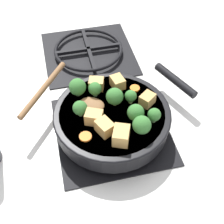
# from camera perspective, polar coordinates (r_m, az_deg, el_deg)

# --- Properties ---
(ground_plane) EXTENTS (2.40, 2.40, 0.00)m
(ground_plane) POSITION_cam_1_polar(r_m,az_deg,el_deg) (0.88, 0.00, -3.50)
(ground_plane) COLOR silver
(front_burner_grate) EXTENTS (0.31, 0.31, 0.03)m
(front_burner_grate) POSITION_cam_1_polar(r_m,az_deg,el_deg) (0.87, 0.00, -3.01)
(front_burner_grate) COLOR black
(front_burner_grate) RESTS_ON ground_plane
(rear_burner_grate) EXTENTS (0.31, 0.31, 0.03)m
(rear_burner_grate) POSITION_cam_1_polar(r_m,az_deg,el_deg) (1.13, -4.31, 11.07)
(rear_burner_grate) COLOR black
(rear_burner_grate) RESTS_ON ground_plane
(skillet_pan) EXTENTS (0.41, 0.32, 0.05)m
(skillet_pan) POSITION_cam_1_polar(r_m,az_deg,el_deg) (0.84, 0.12, -1.02)
(skillet_pan) COLOR black
(skillet_pan) RESTS_ON front_burner_grate
(wooden_spoon) EXTENTS (0.24, 0.23, 0.02)m
(wooden_spoon) POSITION_cam_1_polar(r_m,az_deg,el_deg) (0.86, -8.78, 3.03)
(wooden_spoon) COLOR brown
(wooden_spoon) RESTS_ON skillet_pan
(tofu_cube_center_large) EXTENTS (0.05, 0.05, 0.03)m
(tofu_cube_center_large) POSITION_cam_1_polar(r_m,az_deg,el_deg) (0.83, 6.46, 2.29)
(tofu_cube_center_large) COLOR tan
(tofu_cube_center_large) RESTS_ON skillet_pan
(tofu_cube_near_handle) EXTENTS (0.05, 0.04, 0.03)m
(tofu_cube_near_handle) POSITION_cam_1_polar(r_m,az_deg,el_deg) (0.87, -2.89, 5.14)
(tofu_cube_near_handle) COLOR tan
(tofu_cube_near_handle) RESTS_ON skillet_pan
(tofu_cube_east_chunk) EXTENTS (0.05, 0.05, 0.03)m
(tofu_cube_east_chunk) POSITION_cam_1_polar(r_m,az_deg,el_deg) (0.76, -1.35, -2.80)
(tofu_cube_east_chunk) COLOR tan
(tofu_cube_east_chunk) RESTS_ON skillet_pan
(tofu_cube_west_chunk) EXTENTS (0.05, 0.05, 0.03)m
(tofu_cube_west_chunk) POSITION_cam_1_polar(r_m,az_deg,el_deg) (0.78, -3.32, -0.99)
(tofu_cube_west_chunk) COLOR tan
(tofu_cube_west_chunk) RESTS_ON skillet_pan
(tofu_cube_back_piece) EXTENTS (0.05, 0.06, 0.04)m
(tofu_cube_back_piece) POSITION_cam_1_polar(r_m,az_deg,el_deg) (0.74, 1.40, -4.37)
(tofu_cube_back_piece) COLOR tan
(tofu_cube_back_piece) RESTS_ON skillet_pan
(tofu_cube_front_piece) EXTENTS (0.04, 0.05, 0.03)m
(tofu_cube_front_piece) POSITION_cam_1_polar(r_m,az_deg,el_deg) (0.87, 1.02, 5.42)
(tofu_cube_front_piece) COLOR tan
(tofu_cube_front_piece) RESTS_ON skillet_pan
(broccoli_floret_near_spoon) EXTENTS (0.04, 0.04, 0.05)m
(broccoli_floret_near_spoon) POSITION_cam_1_polar(r_m,az_deg,el_deg) (0.78, 4.36, -0.11)
(broccoli_floret_near_spoon) COLOR #709956
(broccoli_floret_near_spoon) RESTS_ON skillet_pan
(broccoli_floret_center_top) EXTENTS (0.03, 0.03, 0.04)m
(broccoli_floret_center_top) POSITION_cam_1_polar(r_m,az_deg,el_deg) (0.79, 7.73, -0.52)
(broccoli_floret_center_top) COLOR #709956
(broccoli_floret_center_top) RESTS_ON skillet_pan
(broccoli_floret_east_rim) EXTENTS (0.03, 0.03, 0.04)m
(broccoli_floret_east_rim) POSITION_cam_1_polar(r_m,az_deg,el_deg) (0.83, 3.43, 2.91)
(broccoli_floret_east_rim) COLOR #709956
(broccoli_floret_east_rim) RESTS_ON skillet_pan
(broccoli_floret_west_rim) EXTENTS (0.04, 0.04, 0.05)m
(broccoli_floret_west_rim) POSITION_cam_1_polar(r_m,az_deg,el_deg) (0.80, -5.86, 0.72)
(broccoli_floret_west_rim) COLOR #709956
(broccoli_floret_west_rim) RESTS_ON skillet_pan
(broccoli_floret_north_edge) EXTENTS (0.05, 0.05, 0.05)m
(broccoli_floret_north_edge) POSITION_cam_1_polar(r_m,az_deg,el_deg) (0.85, -6.33, 4.56)
(broccoli_floret_north_edge) COLOR #709956
(broccoli_floret_north_edge) RESTS_ON skillet_pan
(broccoli_floret_south_cluster) EXTENTS (0.04, 0.04, 0.04)m
(broccoli_floret_south_cluster) POSITION_cam_1_polar(r_m,az_deg,el_deg) (0.84, -3.14, 4.26)
(broccoli_floret_south_cluster) COLOR #709956
(broccoli_floret_south_cluster) RESTS_ON skillet_pan
(broccoli_floret_mid_floret) EXTENTS (0.05, 0.05, 0.05)m
(broccoli_floret_mid_floret) POSITION_cam_1_polar(r_m,az_deg,el_deg) (0.82, 0.49, 2.85)
(broccoli_floret_mid_floret) COLOR #709956
(broccoli_floret_mid_floret) RESTS_ON skillet_pan
(broccoli_floret_small_inner) EXTENTS (0.05, 0.05, 0.05)m
(broccoli_floret_small_inner) POSITION_cam_1_polar(r_m,az_deg,el_deg) (0.75, 5.47, -2.39)
(broccoli_floret_small_inner) COLOR #709956
(broccoli_floret_small_inner) RESTS_ON skillet_pan
(carrot_slice_orange_thin) EXTENTS (0.03, 0.03, 0.01)m
(carrot_slice_orange_thin) POSITION_cam_1_polar(r_m,az_deg,el_deg) (0.88, 4.19, 4.35)
(carrot_slice_orange_thin) COLOR orange
(carrot_slice_orange_thin) RESTS_ON skillet_pan
(carrot_slice_near_center) EXTENTS (0.03, 0.03, 0.01)m
(carrot_slice_near_center) POSITION_cam_1_polar(r_m,az_deg,el_deg) (0.77, -4.88, -4.50)
(carrot_slice_near_center) COLOR orange
(carrot_slice_near_center) RESTS_ON skillet_pan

